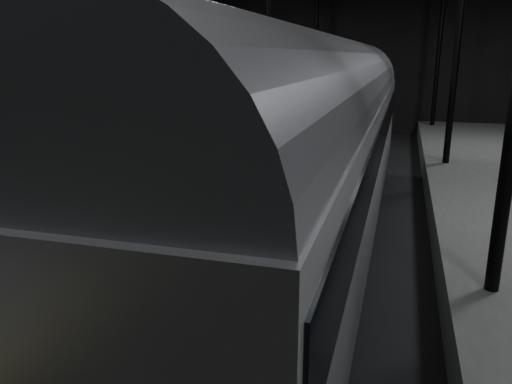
% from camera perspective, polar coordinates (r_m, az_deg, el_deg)
% --- Properties ---
extents(ground, '(44.00, 44.00, 0.00)m').
position_cam_1_polar(ground, '(14.61, 7.59, -5.91)').
color(ground, black).
rests_on(ground, ground).
extents(platform_left, '(9.00, 43.80, 1.00)m').
position_cam_1_polar(platform_left, '(17.14, -17.95, -1.55)').
color(platform_left, '#565653').
rests_on(platform_left, ground).
extents(tactile_strip, '(0.50, 43.80, 0.01)m').
position_cam_1_polar(tactile_strip, '(15.07, -4.57, -1.11)').
color(tactile_strip, olive).
rests_on(tactile_strip, platform_left).
extents(track, '(2.40, 43.00, 0.24)m').
position_cam_1_polar(track, '(14.59, 7.60, -5.66)').
color(track, '#3F3328').
rests_on(track, ground).
extents(train, '(3.14, 21.01, 5.62)m').
position_cam_1_polar(train, '(13.02, 7.53, 5.80)').
color(train, '#94969C').
rests_on(train, ground).
extents(woman, '(0.59, 0.42, 1.52)m').
position_cam_1_polar(woman, '(11.82, -13.65, -2.35)').
color(woman, '#95735B').
rests_on(woman, platform_left).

